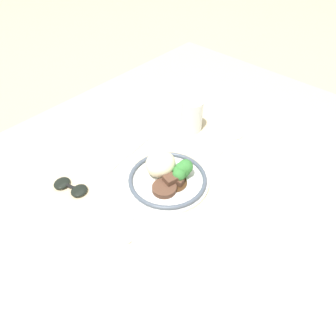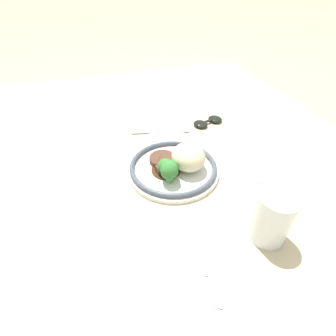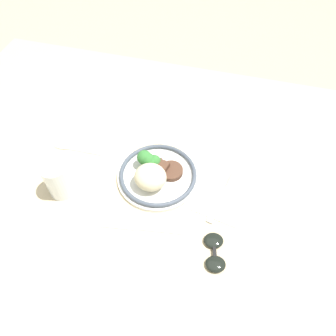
{
  "view_description": "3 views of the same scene",
  "coord_description": "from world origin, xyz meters",
  "px_view_note": "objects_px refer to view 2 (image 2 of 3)",
  "views": [
    {
      "loc": [
        -0.49,
        -0.45,
        0.71
      ],
      "look_at": [
        -0.0,
        -0.0,
        0.07
      ],
      "focal_mm": 35.0,
      "sensor_mm": 36.0,
      "label": 1
    },
    {
      "loc": [
        0.47,
        -0.18,
        0.47
      ],
      "look_at": [
        -0.01,
        -0.03,
        0.06
      ],
      "focal_mm": 28.0,
      "sensor_mm": 36.0,
      "label": 2
    },
    {
      "loc": [
        -0.19,
        0.51,
        0.8
      ],
      "look_at": [
        -0.04,
        -0.03,
        0.08
      ],
      "focal_mm": 35.0,
      "sensor_mm": 36.0,
      "label": 3
    }
  ],
  "objects_px": {
    "plate": "(175,165)",
    "sunglasses": "(208,122)",
    "fork": "(166,132)",
    "juice_glass": "(272,219)",
    "knife": "(234,160)",
    "spoon": "(210,283)"
  },
  "relations": [
    {
      "from": "spoon",
      "to": "plate",
      "type": "bearing_deg",
      "value": 171.37
    },
    {
      "from": "plate",
      "to": "spoon",
      "type": "bearing_deg",
      "value": -7.28
    },
    {
      "from": "fork",
      "to": "juice_glass",
      "type": "bearing_deg",
      "value": -67.16
    },
    {
      "from": "plate",
      "to": "spoon",
      "type": "distance_m",
      "value": 0.3
    },
    {
      "from": "knife",
      "to": "spoon",
      "type": "distance_m",
      "value": 0.36
    },
    {
      "from": "fork",
      "to": "spoon",
      "type": "xyz_separation_m",
      "value": [
        0.48,
        -0.07,
        -0.0
      ]
    },
    {
      "from": "knife",
      "to": "sunglasses",
      "type": "relative_size",
      "value": 1.96
    },
    {
      "from": "fork",
      "to": "spoon",
      "type": "height_order",
      "value": "same"
    },
    {
      "from": "juice_glass",
      "to": "sunglasses",
      "type": "relative_size",
      "value": 0.96
    },
    {
      "from": "knife",
      "to": "spoon",
      "type": "relative_size",
      "value": 1.43
    },
    {
      "from": "sunglasses",
      "to": "plate",
      "type": "bearing_deg",
      "value": -56.3
    },
    {
      "from": "fork",
      "to": "knife",
      "type": "relative_size",
      "value": 0.8
    },
    {
      "from": "plate",
      "to": "sunglasses",
      "type": "bearing_deg",
      "value": 138.29
    },
    {
      "from": "plate",
      "to": "knife",
      "type": "distance_m",
      "value": 0.17
    },
    {
      "from": "knife",
      "to": "sunglasses",
      "type": "xyz_separation_m",
      "value": [
        -0.2,
        0.01,
        0.01
      ]
    },
    {
      "from": "fork",
      "to": "knife",
      "type": "xyz_separation_m",
      "value": [
        0.19,
        0.13,
        -0.0
      ]
    },
    {
      "from": "plate",
      "to": "juice_glass",
      "type": "distance_m",
      "value": 0.26
    },
    {
      "from": "plate",
      "to": "sunglasses",
      "type": "height_order",
      "value": "plate"
    },
    {
      "from": "spoon",
      "to": "juice_glass",
      "type": "bearing_deg",
      "value": 109.35
    },
    {
      "from": "fork",
      "to": "knife",
      "type": "distance_m",
      "value": 0.23
    },
    {
      "from": "juice_glass",
      "to": "sunglasses",
      "type": "bearing_deg",
      "value": 170.7
    },
    {
      "from": "plate",
      "to": "juice_glass",
      "type": "xyz_separation_m",
      "value": [
        0.24,
        0.11,
        0.03
      ]
    }
  ]
}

